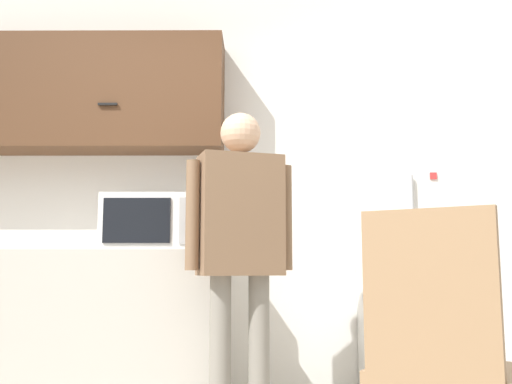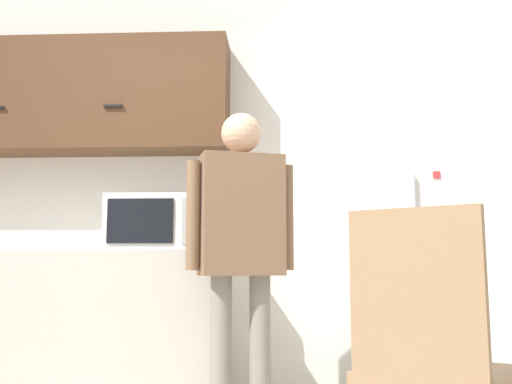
% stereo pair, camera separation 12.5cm
% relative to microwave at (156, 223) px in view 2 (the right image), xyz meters
% --- Properties ---
extents(back_wall, '(6.00, 0.06, 2.70)m').
position_rel_microwave_xyz_m(back_wall, '(0.43, 0.41, 0.28)').
color(back_wall, white).
rests_on(back_wall, ground_plane).
extents(counter, '(2.17, 0.63, 0.91)m').
position_rel_microwave_xyz_m(counter, '(-0.68, 0.06, -0.62)').
color(counter, '#BCB7AD').
rests_on(counter, ground_plane).
extents(upper_cabinets, '(2.17, 0.33, 0.75)m').
position_rel_microwave_xyz_m(upper_cabinets, '(-0.68, 0.22, 0.86)').
color(upper_cabinets, '#51331E').
extents(microwave, '(0.54, 0.38, 0.33)m').
position_rel_microwave_xyz_m(microwave, '(0.00, 0.00, 0.00)').
color(microwave, white).
rests_on(microwave, counter).
extents(person, '(0.56, 0.34, 1.63)m').
position_rel_microwave_xyz_m(person, '(0.54, -0.39, -0.08)').
color(person, gray).
rests_on(person, ground_plane).
extents(refrigerator, '(0.79, 0.75, 1.72)m').
position_rel_microwave_xyz_m(refrigerator, '(1.67, 0.01, -0.21)').
color(refrigerator, white).
rests_on(refrigerator, ground_plane).
extents(chair, '(0.62, 0.62, 0.99)m').
position_rel_microwave_xyz_m(chair, '(1.23, -1.48, -0.53)').
color(chair, '#997551').
rests_on(chair, ground_plane).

